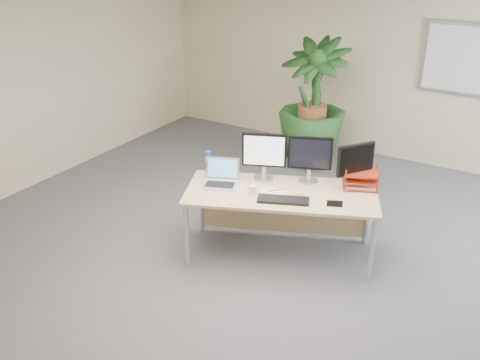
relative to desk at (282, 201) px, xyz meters
The scene contains 17 objects.
floor 1.04m from the desk, 92.41° to the right, with size 8.00×8.00×0.00m, color #4D4D53.
back_wall 3.23m from the desk, 90.67° to the left, with size 7.00×0.04×2.70m, color #BFAF87.
whiteboard 3.45m from the desk, 69.42° to the left, with size 1.30×0.04×0.95m.
desk is the anchor object (origin of this frame).
floor_plant 2.29m from the desk, 106.48° to the left, with size 0.84×0.84×1.50m, color #153A16.
monitor_left 0.51m from the desk, 163.84° to the left, with size 0.43×0.21×0.50m.
monitor_right 0.53m from the desk, 55.48° to the left, with size 0.42×0.21×0.49m.
monitor_dark 0.83m from the desk, 32.22° to the left, with size 0.27×0.36×0.46m.
laptop 0.66m from the desk, 157.79° to the right, with size 0.43×0.40×0.24m.
keyboard 0.35m from the desk, 61.16° to the right, with size 0.49×0.16×0.03m, color black.
coffee_mug 0.39m from the desk, 124.39° to the right, with size 0.11×0.07×0.08m.
spiral_notebook 0.23m from the desk, 91.19° to the right, with size 0.25×0.19×0.01m, color silver.
orange_pen 0.21m from the desk, 96.12° to the right, with size 0.01×0.01×0.15m, color orange.
yellow_highlighter 0.28m from the desk, 15.18° to the right, with size 0.02×0.02×0.11m, color yellow.
water_bottle 0.86m from the desk, behind, with size 0.07×0.07×0.27m.
letter_tray 0.82m from the desk, 31.21° to the left, with size 0.41×0.37×0.16m.
stapler 0.64m from the desk, 10.01° to the right, with size 0.15×0.04×0.05m, color black.
Camera 1 is at (2.17, -3.51, 3.08)m, focal length 40.00 mm.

